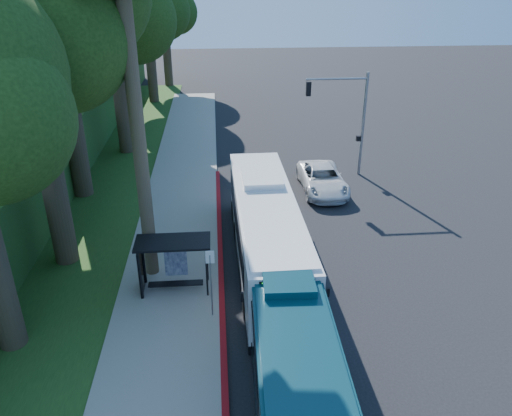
{
  "coord_description": "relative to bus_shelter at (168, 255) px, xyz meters",
  "views": [
    {
      "loc": [
        -4.96,
        -21.66,
        13.07
      ],
      "look_at": [
        -3.11,
        1.0,
        2.03
      ],
      "focal_mm": 35.0,
      "sensor_mm": 36.0,
      "label": 1
    }
  ],
  "objects": [
    {
      "name": "ground",
      "position": [
        7.26,
        2.86,
        -1.81
      ],
      "size": [
        140.0,
        140.0,
        0.0
      ],
      "primitive_type": "plane",
      "color": "black",
      "rests_on": "ground"
    },
    {
      "name": "sidewalk",
      "position": [
        -0.04,
        2.86,
        -1.75
      ],
      "size": [
        4.5,
        70.0,
        0.12
      ],
      "primitive_type": "cube",
      "color": "gray",
      "rests_on": "ground"
    },
    {
      "name": "red_curb",
      "position": [
        2.26,
        -1.14,
        -1.74
      ],
      "size": [
        0.25,
        30.0,
        0.13
      ],
      "primitive_type": "cube",
      "color": "maroon",
      "rests_on": "ground"
    },
    {
      "name": "grass_verge",
      "position": [
        -5.74,
        7.86,
        -1.78
      ],
      "size": [
        8.0,
        70.0,
        0.06
      ],
      "primitive_type": "cube",
      "color": "#234719",
      "rests_on": "ground"
    },
    {
      "name": "bus_shelter",
      "position": [
        0.0,
        0.0,
        0.0
      ],
      "size": [
        3.2,
        1.51,
        2.55
      ],
      "color": "black",
      "rests_on": "ground"
    },
    {
      "name": "stop_sign_pole",
      "position": [
        1.86,
        -2.14,
        0.28
      ],
      "size": [
        0.35,
        0.06,
        3.17
      ],
      "color": "gray",
      "rests_on": "ground"
    },
    {
      "name": "traffic_signal_pole",
      "position": [
        11.04,
        12.86,
        2.62
      ],
      "size": [
        4.1,
        0.3,
        7.0
      ],
      "color": "gray",
      "rests_on": "ground"
    },
    {
      "name": "tree_0",
      "position": [
        -5.14,
        2.84,
        9.4
      ],
      "size": [
        8.4,
        8.0,
        15.7
      ],
      "color": "#382B1E",
      "rests_on": "ground"
    },
    {
      "name": "tree_2",
      "position": [
        -4.64,
        18.84,
        8.67
      ],
      "size": [
        8.82,
        8.4,
        15.12
      ],
      "color": "#382B1E",
      "rests_on": "ground"
    },
    {
      "name": "tree_4",
      "position": [
        -4.14,
        34.84,
        7.92
      ],
      "size": [
        8.4,
        8.0,
        14.14
      ],
      "color": "#382B1E",
      "rests_on": "ground"
    },
    {
      "name": "tree_5",
      "position": [
        -3.16,
        42.84,
        7.16
      ],
      "size": [
        7.35,
        7.0,
        12.86
      ],
      "color": "#382B1E",
      "rests_on": "ground"
    },
    {
      "name": "white_bus",
      "position": [
        4.45,
        1.93,
        0.06
      ],
      "size": [
        2.92,
        12.88,
        3.83
      ],
      "rotation": [
        0.0,
        0.0,
        0.01
      ],
      "color": "silver",
      "rests_on": "ground"
    },
    {
      "name": "teal_bus",
      "position": [
        4.51,
        -6.2,
        -0.09
      ],
      "size": [
        2.9,
        11.89,
        3.52
      ],
      "rotation": [
        0.0,
        0.0,
        -0.03
      ],
      "color": "#0B323D",
      "rests_on": "ground"
    },
    {
      "name": "pickup",
      "position": [
        8.94,
        10.27,
        -1.01
      ],
      "size": [
        2.67,
        5.72,
        1.59
      ],
      "primitive_type": "imported",
      "rotation": [
        0.0,
        0.0,
        0.01
      ],
      "color": "silver",
      "rests_on": "ground"
    }
  ]
}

